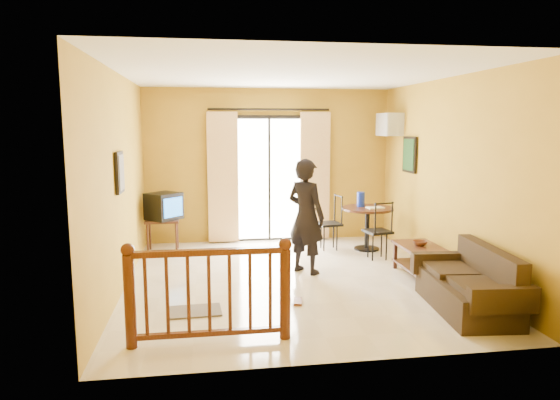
{
  "coord_description": "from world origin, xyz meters",
  "views": [
    {
      "loc": [
        -1.16,
        -6.62,
        2.12
      ],
      "look_at": [
        -0.14,
        0.2,
        1.1
      ],
      "focal_mm": 32.0,
      "sensor_mm": 36.0,
      "label": 1
    }
  ],
  "objects": [
    {
      "name": "picture_left",
      "position": [
        -2.22,
        -0.2,
        1.55
      ],
      "size": [
        0.05,
        0.42,
        0.52
      ],
      "color": "black",
      "rests_on": "room_shell"
    },
    {
      "name": "balcony_door",
      "position": [
        0.0,
        2.43,
        1.19
      ],
      "size": [
        2.25,
        0.14,
        2.46
      ],
      "color": "black",
      "rests_on": "ground"
    },
    {
      "name": "air_conditioner",
      "position": [
        2.09,
        1.95,
        2.15
      ],
      "size": [
        0.31,
        0.6,
        0.4
      ],
      "color": "silver",
      "rests_on": "room_shell"
    },
    {
      "name": "ground",
      "position": [
        0.0,
        0.0,
        0.0
      ],
      "size": [
        5.0,
        5.0,
        0.0
      ],
      "primitive_type": "plane",
      "color": "beige",
      "rests_on": "ground"
    },
    {
      "name": "room_shell",
      "position": [
        0.0,
        0.0,
        1.7
      ],
      "size": [
        5.0,
        5.0,
        5.0
      ],
      "color": "white",
      "rests_on": "ground"
    },
    {
      "name": "television",
      "position": [
        -1.87,
        1.88,
        0.79
      ],
      "size": [
        0.67,
        0.67,
        0.45
      ],
      "rotation": [
        0.0,
        0.0,
        0.81
      ],
      "color": "black",
      "rests_on": "tv_table"
    },
    {
      "name": "dining_chairs",
      "position": [
        1.24,
        1.25,
        0.0
      ],
      "size": [
        1.08,
        1.19,
        0.95
      ],
      "color": "black",
      "rests_on": "ground"
    },
    {
      "name": "doormat",
      "position": [
        -1.32,
        -1.04,
        0.01
      ],
      "size": [
        0.62,
        0.43,
        0.02
      ],
      "primitive_type": "cube",
      "rotation": [
        0.0,
        0.0,
        0.05
      ],
      "color": "#5E564B",
      "rests_on": "ground"
    },
    {
      "name": "dining_table",
      "position": [
        1.58,
        1.51,
        0.58
      ],
      "size": [
        0.89,
        0.89,
        0.74
      ],
      "color": "black",
      "rests_on": "ground"
    },
    {
      "name": "water_jug",
      "position": [
        1.49,
        1.62,
        0.87
      ],
      "size": [
        0.14,
        0.14,
        0.25
      ],
      "primitive_type": "cylinder",
      "color": "#1228AF",
      "rests_on": "dining_table"
    },
    {
      "name": "sofa",
      "position": [
        1.85,
        -1.45,
        0.28
      ],
      "size": [
        0.84,
        1.6,
        0.74
      ],
      "rotation": [
        0.0,
        0.0,
        -0.09
      ],
      "color": "black",
      "rests_on": "ground"
    },
    {
      "name": "sandals",
      "position": [
        -0.16,
        -0.91,
        0.01
      ],
      "size": [
        0.29,
        0.27,
        0.03
      ],
      "color": "#582F1E",
      "rests_on": "ground"
    },
    {
      "name": "tv_table",
      "position": [
        -1.9,
        1.88,
        0.48
      ],
      "size": [
        0.56,
        0.47,
        0.56
      ],
      "color": "black",
      "rests_on": "ground"
    },
    {
      "name": "coffee_table",
      "position": [
        1.85,
        -0.11,
        0.29
      ],
      "size": [
        0.55,
        0.98,
        0.43
      ],
      "color": "black",
      "rests_on": "ground"
    },
    {
      "name": "standing_person",
      "position": [
        0.26,
        0.33,
        0.83
      ],
      "size": [
        0.7,
        0.72,
        1.67
      ],
      "primitive_type": "imported",
      "rotation": [
        0.0,
        0.0,
        2.3
      ],
      "color": "black",
      "rests_on": "ground"
    },
    {
      "name": "bowl",
      "position": [
        1.85,
        -0.05,
        0.47
      ],
      "size": [
        0.24,
        0.24,
        0.06
      ],
      "primitive_type": "imported",
      "rotation": [
        0.0,
        0.0,
        0.19
      ],
      "color": "#582F1E",
      "rests_on": "coffee_table"
    },
    {
      "name": "botanical_print",
      "position": [
        2.22,
        1.3,
        1.65
      ],
      "size": [
        0.05,
        0.5,
        0.6
      ],
      "color": "black",
      "rests_on": "room_shell"
    },
    {
      "name": "serving_tray",
      "position": [
        1.68,
        1.41,
        0.75
      ],
      "size": [
        0.3,
        0.22,
        0.02
      ],
      "primitive_type": "cube",
      "rotation": [
        0.0,
        0.0,
        0.14
      ],
      "color": "#EBE8C8",
      "rests_on": "dining_table"
    },
    {
      "name": "stair_balustrade",
      "position": [
        -1.15,
        -1.9,
        0.56
      ],
      "size": [
        1.63,
        0.13,
        1.04
      ],
      "color": "#471E0F",
      "rests_on": "ground"
    }
  ]
}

